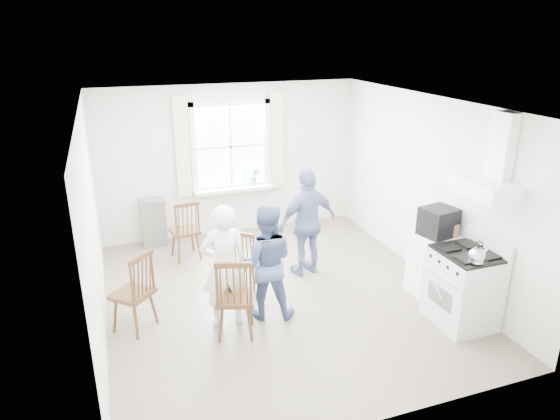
% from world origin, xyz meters
% --- Properties ---
extents(room_shell, '(4.62, 5.12, 2.64)m').
position_xyz_m(room_shell, '(0.00, 0.00, 1.30)').
color(room_shell, '#776B5B').
rests_on(room_shell, ground).
extents(window_assembly, '(1.88, 0.24, 1.70)m').
position_xyz_m(window_assembly, '(0.00, 2.45, 1.46)').
color(window_assembly, white).
rests_on(window_assembly, room_shell).
extents(range_hood, '(0.45, 0.76, 0.94)m').
position_xyz_m(range_hood, '(2.07, -1.35, 1.90)').
color(range_hood, white).
rests_on(range_hood, room_shell).
extents(shelf_unit, '(0.40, 0.30, 0.80)m').
position_xyz_m(shelf_unit, '(-1.40, 2.33, 0.40)').
color(shelf_unit, slate).
rests_on(shelf_unit, ground).
extents(gas_stove, '(0.68, 0.76, 1.12)m').
position_xyz_m(gas_stove, '(1.91, -1.35, 0.48)').
color(gas_stove, silver).
rests_on(gas_stove, ground).
extents(kettle, '(0.19, 0.19, 0.27)m').
position_xyz_m(kettle, '(1.80, -1.62, 1.04)').
color(kettle, silver).
rests_on(kettle, gas_stove).
extents(low_cabinet, '(0.50, 0.55, 0.90)m').
position_xyz_m(low_cabinet, '(1.98, -0.65, 0.45)').
color(low_cabinet, white).
rests_on(low_cabinet, ground).
extents(stereo_stack, '(0.48, 0.45, 0.37)m').
position_xyz_m(stereo_stack, '(1.95, -0.69, 1.09)').
color(stereo_stack, black).
rests_on(stereo_stack, low_cabinet).
extents(cardboard_box, '(0.29, 0.21, 0.18)m').
position_xyz_m(cardboard_box, '(2.03, -0.76, 0.99)').
color(cardboard_box, '#986B49').
rests_on(cardboard_box, low_cabinet).
extents(windsor_chair_a, '(0.48, 0.47, 0.98)m').
position_xyz_m(windsor_chair_a, '(-0.97, 1.54, 0.60)').
color(windsor_chair_a, '#422715').
rests_on(windsor_chair_a, ground).
extents(windsor_chair_b, '(0.54, 0.53, 1.04)m').
position_xyz_m(windsor_chair_b, '(-0.81, -0.77, 0.63)').
color(windsor_chair_b, '#422715').
rests_on(windsor_chair_b, ground).
extents(windsor_chair_c, '(0.60, 0.60, 1.02)m').
position_xyz_m(windsor_chair_c, '(-1.82, -0.22, 0.62)').
color(windsor_chair_c, '#422715').
rests_on(windsor_chair_c, ground).
extents(person_left, '(0.60, 0.60, 1.56)m').
position_xyz_m(person_left, '(-0.83, -0.41, 0.78)').
color(person_left, white).
rests_on(person_left, ground).
extents(person_mid, '(0.92, 0.92, 1.48)m').
position_xyz_m(person_mid, '(-0.30, -0.39, 0.74)').
color(person_mid, '#475785').
rests_on(person_mid, ground).
extents(person_right, '(1.11, 1.11, 1.61)m').
position_xyz_m(person_right, '(0.62, 0.51, 0.81)').
color(person_right, navy).
rests_on(person_right, ground).
extents(potted_plant, '(0.20, 0.20, 0.30)m').
position_xyz_m(potted_plant, '(0.38, 2.36, 1.00)').
color(potted_plant, '#367B39').
rests_on(potted_plant, window_assembly).
extents(windsor_chair_d, '(0.52, 0.52, 0.88)m').
position_xyz_m(windsor_chair_d, '(-0.37, 0.35, 0.54)').
color(windsor_chair_d, '#422715').
rests_on(windsor_chair_d, ground).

